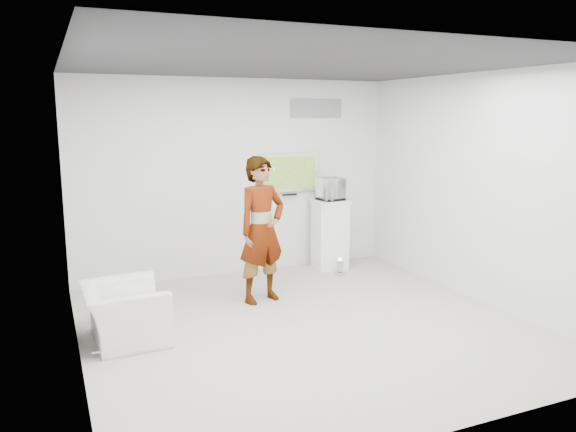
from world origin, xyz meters
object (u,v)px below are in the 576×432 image
(armchair, at_px, (125,313))
(pedestal, at_px, (330,234))
(tv, at_px, (289,173))
(floor_uplight, at_px, (340,267))
(person, at_px, (262,230))

(armchair, xyz_separation_m, pedestal, (3.45, 1.76, 0.24))
(tv, relative_size, floor_uplight, 3.80)
(person, relative_size, armchair, 2.00)
(tv, bearing_deg, pedestal, -26.56)
(tv, bearing_deg, person, -125.46)
(tv, height_order, floor_uplight, tv)
(person, bearing_deg, armchair, -176.51)
(person, height_order, floor_uplight, person)
(person, distance_m, pedestal, 1.97)
(tv, height_order, armchair, tv)
(tv, xyz_separation_m, floor_uplight, (0.55, -0.74, -1.42))
(person, xyz_separation_m, armchair, (-1.87, -0.66, -0.65))
(armchair, xyz_separation_m, floor_uplight, (3.41, 1.32, -0.18))
(pedestal, xyz_separation_m, floor_uplight, (-0.05, -0.44, -0.43))
(person, height_order, pedestal, person)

